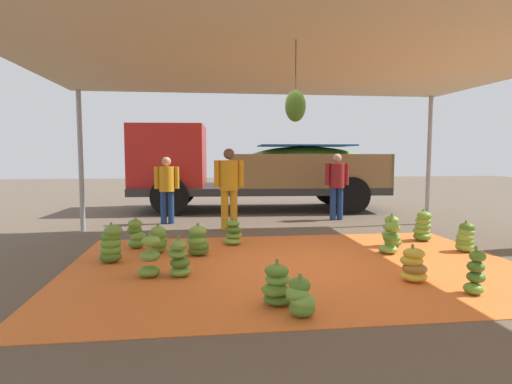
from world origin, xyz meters
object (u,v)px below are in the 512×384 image
(banana_bunch_1, at_px, (390,239))
(banana_bunch_0, at_px, (414,266))
(banana_bunch_3, at_px, (158,240))
(banana_bunch_2, at_px, (111,245))
(banana_bunch_8, at_px, (136,234))
(banana_bunch_12, at_px, (475,274))
(worker_0, at_px, (337,181))
(banana_bunch_7, at_px, (465,238))
(cargo_truck_main, at_px, (250,167))
(banana_bunch_11, at_px, (301,298))
(worker_2, at_px, (229,182))
(worker_1, at_px, (167,185))
(banana_bunch_13, at_px, (233,233))
(banana_bunch_14, at_px, (179,260))
(banana_bunch_10, at_px, (150,258))
(banana_bunch_4, at_px, (198,242))
(banana_bunch_5, at_px, (277,286))
(banana_bunch_9, at_px, (423,227))
(banana_bunch_6, at_px, (392,232))

(banana_bunch_1, bearing_deg, banana_bunch_0, -103.48)
(banana_bunch_0, height_order, banana_bunch_3, banana_bunch_3)
(banana_bunch_2, bearing_deg, banana_bunch_8, 76.62)
(banana_bunch_12, height_order, worker_0, worker_0)
(banana_bunch_7, xyz_separation_m, cargo_truck_main, (-2.90, 5.86, 0.99))
(banana_bunch_1, distance_m, banana_bunch_3, 3.73)
(banana_bunch_8, height_order, banana_bunch_11, banana_bunch_8)
(worker_2, bearing_deg, worker_1, 145.53)
(banana_bunch_0, relative_size, banana_bunch_1, 0.83)
(banana_bunch_13, bearing_deg, worker_2, 88.84)
(banana_bunch_2, height_order, banana_bunch_7, banana_bunch_2)
(banana_bunch_14, xyz_separation_m, cargo_truck_main, (1.68, 6.72, 0.99))
(banana_bunch_10, bearing_deg, banana_bunch_3, 91.11)
(banana_bunch_4, distance_m, banana_bunch_8, 1.25)
(banana_bunch_10, bearing_deg, banana_bunch_2, 127.89)
(banana_bunch_3, height_order, worker_2, worker_2)
(banana_bunch_1, xyz_separation_m, banana_bunch_8, (-4.10, 0.94, -0.00))
(banana_bunch_2, xyz_separation_m, banana_bunch_7, (5.62, -0.02, -0.03))
(banana_bunch_5, xyz_separation_m, worker_0, (2.48, 5.69, 0.73))
(banana_bunch_13, distance_m, cargo_truck_main, 5.00)
(banana_bunch_9, relative_size, banana_bunch_12, 1.05)
(banana_bunch_1, xyz_separation_m, banana_bunch_3, (-3.69, 0.53, -0.03))
(banana_bunch_2, height_order, banana_bunch_14, banana_bunch_2)
(banana_bunch_14, bearing_deg, banana_bunch_0, -11.15)
(banana_bunch_12, relative_size, cargo_truck_main, 0.08)
(banana_bunch_0, height_order, banana_bunch_12, banana_bunch_12)
(banana_bunch_4, xyz_separation_m, worker_0, (3.33, 3.36, 0.71))
(banana_bunch_4, bearing_deg, banana_bunch_2, -168.89)
(banana_bunch_4, xyz_separation_m, banana_bunch_6, (3.32, 0.26, 0.02))
(banana_bunch_10, distance_m, banana_bunch_12, 3.95)
(banana_bunch_10, bearing_deg, banana_bunch_9, 20.46)
(banana_bunch_3, distance_m, banana_bunch_14, 1.46)
(banana_bunch_2, bearing_deg, banana_bunch_12, -24.47)
(banana_bunch_9, xyz_separation_m, worker_1, (-4.83, 2.60, 0.63))
(banana_bunch_0, height_order, banana_bunch_13, banana_bunch_13)
(banana_bunch_8, bearing_deg, banana_bunch_10, -76.23)
(banana_bunch_13, bearing_deg, banana_bunch_4, -128.53)
(banana_bunch_4, xyz_separation_m, banana_bunch_7, (4.35, -0.27, 0.00))
(banana_bunch_2, distance_m, worker_0, 5.88)
(banana_bunch_12, relative_size, worker_2, 0.32)
(banana_bunch_9, relative_size, banana_bunch_13, 1.20)
(banana_bunch_7, distance_m, banana_bunch_9, 0.97)
(banana_bunch_5, bearing_deg, banana_bunch_6, 46.42)
(banana_bunch_4, xyz_separation_m, banana_bunch_13, (0.61, 0.77, -0.02))
(banana_bunch_6, distance_m, banana_bunch_11, 3.75)
(banana_bunch_4, distance_m, worker_1, 3.42)
(banana_bunch_8, height_order, banana_bunch_10, banana_bunch_10)
(banana_bunch_6, relative_size, worker_1, 0.37)
(banana_bunch_0, bearing_deg, banana_bunch_7, 41.27)
(worker_1, bearing_deg, banana_bunch_9, -28.31)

